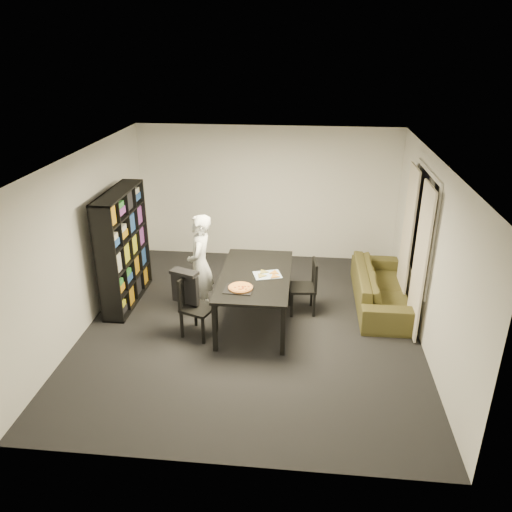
# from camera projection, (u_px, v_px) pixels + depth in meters

# --- Properties ---
(room) EXTENTS (5.01, 5.51, 2.61)m
(room) POSITION_uv_depth(u_px,v_px,m) (251.00, 248.00, 7.16)
(room) COLOR black
(room) RESTS_ON ground
(window_pane) EXTENTS (0.02, 1.40, 1.60)m
(window_pane) POSITION_uv_depth(u_px,v_px,m) (422.00, 227.00, 7.40)
(window_pane) COLOR black
(window_pane) RESTS_ON room
(window_frame) EXTENTS (0.03, 1.52, 1.72)m
(window_frame) POSITION_uv_depth(u_px,v_px,m) (422.00, 227.00, 7.40)
(window_frame) COLOR white
(window_frame) RESTS_ON room
(curtain_left) EXTENTS (0.03, 0.70, 2.25)m
(curtain_left) POSITION_uv_depth(u_px,v_px,m) (420.00, 262.00, 7.07)
(curtain_left) COLOR silver
(curtain_left) RESTS_ON room
(curtain_right) EXTENTS (0.03, 0.70, 2.25)m
(curtain_right) POSITION_uv_depth(u_px,v_px,m) (407.00, 236.00, 8.02)
(curtain_right) COLOR silver
(curtain_right) RESTS_ON room
(bookshelf) EXTENTS (0.35, 1.50, 1.90)m
(bookshelf) POSITION_uv_depth(u_px,v_px,m) (123.00, 248.00, 8.05)
(bookshelf) COLOR black
(bookshelf) RESTS_ON room
(dining_table) EXTENTS (1.05, 1.90, 0.79)m
(dining_table) POSITION_uv_depth(u_px,v_px,m) (255.00, 278.00, 7.56)
(dining_table) COLOR black
(dining_table) RESTS_ON room
(chair_left) EXTENTS (0.56, 0.56, 0.93)m
(chair_left) POSITION_uv_depth(u_px,v_px,m) (193.00, 302.00, 7.29)
(chair_left) COLOR black
(chair_left) RESTS_ON room
(chair_right) EXTENTS (0.46, 0.46, 0.89)m
(chair_right) POSITION_uv_depth(u_px,v_px,m) (308.00, 283.00, 7.90)
(chair_right) COLOR black
(chair_right) RESTS_ON room
(draped_jacket) EXTENTS (0.45, 0.31, 0.51)m
(draped_jacket) POSITION_uv_depth(u_px,v_px,m) (185.00, 286.00, 7.25)
(draped_jacket) COLOR black
(draped_jacket) RESTS_ON chair_left
(person) EXTENTS (0.41, 0.61, 1.63)m
(person) POSITION_uv_depth(u_px,v_px,m) (200.00, 265.00, 7.80)
(person) COLOR white
(person) RESTS_ON room
(baking_tray) EXTENTS (0.42, 0.34, 0.01)m
(baking_tray) POSITION_uv_depth(u_px,v_px,m) (239.00, 289.00, 7.07)
(baking_tray) COLOR black
(baking_tray) RESTS_ON dining_table
(pepperoni_pizza) EXTENTS (0.35, 0.35, 0.03)m
(pepperoni_pizza) POSITION_uv_depth(u_px,v_px,m) (241.00, 287.00, 7.08)
(pepperoni_pizza) COLOR #AB6731
(pepperoni_pizza) RESTS_ON dining_table
(kitchen_towel) EXTENTS (0.47, 0.40, 0.01)m
(kitchen_towel) POSITION_uv_depth(u_px,v_px,m) (267.00, 275.00, 7.51)
(kitchen_towel) COLOR silver
(kitchen_towel) RESTS_ON dining_table
(pizza_slices) EXTENTS (0.47, 0.44, 0.01)m
(pizza_slices) POSITION_uv_depth(u_px,v_px,m) (268.00, 274.00, 7.51)
(pizza_slices) COLOR #E48D47
(pizza_slices) RESTS_ON dining_table
(sofa) EXTENTS (0.82, 2.10, 0.61)m
(sofa) POSITION_uv_depth(u_px,v_px,m) (381.00, 287.00, 8.20)
(sofa) COLOR #42391A
(sofa) RESTS_ON room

